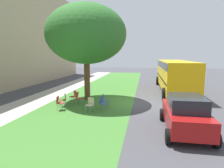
{
  "coord_description": "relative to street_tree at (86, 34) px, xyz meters",
  "views": [
    {
      "loc": [
        -13.54,
        -0.56,
        3.39
      ],
      "look_at": [
        -0.39,
        1.72,
        1.38
      ],
      "focal_mm": 30.5,
      "sensor_mm": 36.0,
      "label": 1
    }
  ],
  "objects": [
    {
      "name": "grass_verge",
      "position": [
        -0.3,
        -0.56,
        -4.92
      ],
      "size": [
        48.0,
        6.0,
        0.01
      ],
      "primitive_type": "cube",
      "color": "#3D752D",
      "rests_on": "ground"
    },
    {
      "name": "sidewalk_strip",
      "position": [
        -0.3,
        3.84,
        -4.92
      ],
      "size": [
        48.0,
        2.8,
        0.01
      ],
      "primitive_type": "cube",
      "color": "#ADA89E",
      "rests_on": "ground"
    },
    {
      "name": "chair_3",
      "position": [
        -3.07,
        -1.12,
        -4.4
      ],
      "size": [
        0.5,
        0.5,
        0.88
      ],
      "color": "beige",
      "rests_on": "ground"
    },
    {
      "name": "street_tree",
      "position": [
        0.0,
        0.0,
        0.0
      ],
      "size": [
        5.92,
        5.92,
        7.12
      ],
      "color": "brown",
      "rests_on": "ground"
    },
    {
      "name": "ground",
      "position": [
        -0.3,
        -3.76,
        -4.92
      ],
      "size": [
        80.0,
        80.0,
        0.0
      ],
      "primitive_type": "plane",
      "color": "#424247"
    },
    {
      "name": "chair_6",
      "position": [
        -2.18,
        0.96,
        -4.4
      ],
      "size": [
        0.53,
        0.54,
        0.88
      ],
      "color": "brown",
      "rests_on": "ground"
    },
    {
      "name": "school_bus",
      "position": [
        4.85,
        -7.09,
        -3.16
      ],
      "size": [
        10.4,
        2.8,
        2.88
      ],
      "color": "yellow",
      "rests_on": "ground"
    },
    {
      "name": "chair_1",
      "position": [
        -1.94,
        -1.75,
        -4.4
      ],
      "size": [
        0.44,
        0.44,
        0.88
      ],
      "color": "#335184",
      "rests_on": "ground"
    },
    {
      "name": "parked_car",
      "position": [
        -5.28,
        -6.14,
        -4.09
      ],
      "size": [
        3.7,
        1.92,
        1.65
      ],
      "color": "maroon",
      "rests_on": "ground"
    },
    {
      "name": "chair_4",
      "position": [
        -1.03,
        0.69,
        -4.4
      ],
      "size": [
        0.59,
        0.59,
        0.88
      ],
      "color": "#B7332D",
      "rests_on": "ground"
    },
    {
      "name": "chair_2",
      "position": [
        -1.56,
        0.15,
        -4.4
      ],
      "size": [
        0.44,
        0.45,
        0.88
      ],
      "color": "#B7332D",
      "rests_on": "ground"
    },
    {
      "name": "chair_0",
      "position": [
        -3.02,
        0.89,
        -4.4
      ],
      "size": [
        0.47,
        0.47,
        0.88
      ],
      "color": "#B7332D",
      "rests_on": "ground"
    },
    {
      "name": "chair_5",
      "position": [
        -2.7,
        -1.82,
        -4.4
      ],
      "size": [
        0.56,
        0.56,
        0.88
      ],
      "color": "#335184",
      "rests_on": "ground"
    }
  ]
}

